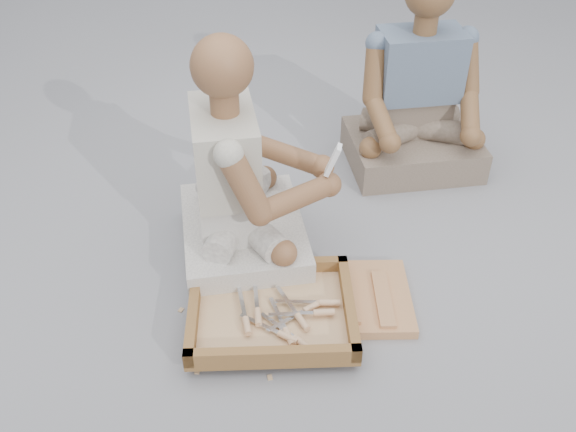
% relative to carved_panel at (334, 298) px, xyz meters
% --- Properties ---
extents(ground, '(60.00, 60.00, 0.00)m').
position_rel_carved_panel_xyz_m(ground, '(-0.15, -0.10, -0.02)').
color(ground, gray).
rests_on(ground, ground).
extents(carved_panel, '(0.59, 0.44, 0.04)m').
position_rel_carved_panel_xyz_m(carved_panel, '(0.00, 0.00, 0.00)').
color(carved_panel, '#A87041').
rests_on(carved_panel, ground).
extents(tool_tray, '(0.63, 0.54, 0.07)m').
position_rel_carved_panel_xyz_m(tool_tray, '(-0.20, -0.14, 0.04)').
color(tool_tray, brown).
rests_on(tool_tray, carved_panel).
extents(chisel_0, '(0.07, 0.22, 0.02)m').
position_rel_carved_panel_xyz_m(chisel_0, '(-0.24, -0.16, 0.06)').
color(chisel_0, silver).
rests_on(chisel_0, tool_tray).
extents(chisel_1, '(0.22, 0.04, 0.02)m').
position_rel_carved_panel_xyz_m(chisel_1, '(-0.03, -0.09, 0.06)').
color(chisel_1, silver).
rests_on(chisel_1, tool_tray).
extents(chisel_2, '(0.22, 0.07, 0.02)m').
position_rel_carved_panel_xyz_m(chisel_2, '(-0.05, -0.14, 0.06)').
color(chisel_2, silver).
rests_on(chisel_2, tool_tray).
extents(chisel_3, '(0.21, 0.10, 0.02)m').
position_rel_carved_panel_xyz_m(chisel_3, '(-0.15, -0.25, 0.06)').
color(chisel_3, silver).
rests_on(chisel_3, tool_tray).
extents(chisel_4, '(0.12, 0.20, 0.02)m').
position_rel_carved_panel_xyz_m(chisel_4, '(-0.13, -0.23, 0.05)').
color(chisel_4, silver).
rests_on(chisel_4, tool_tray).
extents(chisel_5, '(0.17, 0.17, 0.02)m').
position_rel_carved_panel_xyz_m(chisel_5, '(-0.08, -0.12, 0.06)').
color(chisel_5, silver).
rests_on(chisel_5, tool_tray).
extents(chisel_6, '(0.19, 0.14, 0.02)m').
position_rel_carved_panel_xyz_m(chisel_6, '(-0.10, -0.26, 0.06)').
color(chisel_6, silver).
rests_on(chisel_6, tool_tray).
extents(chisel_7, '(0.14, 0.19, 0.02)m').
position_rel_carved_panel_xyz_m(chisel_7, '(-0.10, -0.17, 0.06)').
color(chisel_7, silver).
rests_on(chisel_7, tool_tray).
extents(chisel_8, '(0.09, 0.21, 0.02)m').
position_rel_carved_panel_xyz_m(chisel_8, '(-0.27, -0.21, 0.06)').
color(chisel_8, silver).
rests_on(chisel_8, tool_tray).
extents(wood_chip_0, '(0.02, 0.02, 0.00)m').
position_rel_carved_panel_xyz_m(wood_chip_0, '(0.03, -0.26, -0.02)').
color(wood_chip_0, '#D9AC80').
rests_on(wood_chip_0, ground).
extents(wood_chip_1, '(0.02, 0.02, 0.00)m').
position_rel_carved_panel_xyz_m(wood_chip_1, '(-0.20, -0.19, -0.02)').
color(wood_chip_1, '#D9AC80').
rests_on(wood_chip_1, ground).
extents(wood_chip_2, '(0.02, 0.02, 0.00)m').
position_rel_carved_panel_xyz_m(wood_chip_2, '(-0.00, 0.16, -0.02)').
color(wood_chip_2, '#D9AC80').
rests_on(wood_chip_2, ground).
extents(wood_chip_3, '(0.02, 0.02, 0.00)m').
position_rel_carved_panel_xyz_m(wood_chip_3, '(-0.17, -0.36, -0.02)').
color(wood_chip_3, '#D9AC80').
rests_on(wood_chip_3, ground).
extents(wood_chip_4, '(0.02, 0.02, 0.00)m').
position_rel_carved_panel_xyz_m(wood_chip_4, '(-0.33, -0.12, -0.02)').
color(wood_chip_4, '#D9AC80').
rests_on(wood_chip_4, ground).
extents(wood_chip_5, '(0.02, 0.02, 0.00)m').
position_rel_carved_panel_xyz_m(wood_chip_5, '(-0.22, -0.15, -0.02)').
color(wood_chip_5, '#D9AC80').
rests_on(wood_chip_5, ground).
extents(wood_chip_6, '(0.02, 0.02, 0.00)m').
position_rel_carved_panel_xyz_m(wood_chip_6, '(-0.01, 0.12, -0.02)').
color(wood_chip_6, '#D9AC80').
rests_on(wood_chip_6, ground).
extents(wood_chip_7, '(0.02, 0.02, 0.00)m').
position_rel_carved_panel_xyz_m(wood_chip_7, '(0.05, -0.12, -0.02)').
color(wood_chip_7, '#D9AC80').
rests_on(wood_chip_7, ground).
extents(wood_chip_8, '(0.02, 0.02, 0.00)m').
position_rel_carved_panel_xyz_m(wood_chip_8, '(-0.02, -0.02, -0.02)').
color(wood_chip_8, '#D9AC80').
rests_on(wood_chip_8, ground).
extents(wood_chip_9, '(0.02, 0.02, 0.00)m').
position_rel_carved_panel_xyz_m(wood_chip_9, '(-0.13, 0.19, -0.02)').
color(wood_chip_9, '#D9AC80').
rests_on(wood_chip_9, ground).
extents(wood_chip_10, '(0.02, 0.02, 0.00)m').
position_rel_carved_panel_xyz_m(wood_chip_10, '(-0.53, -0.12, -0.02)').
color(wood_chip_10, '#D9AC80').
rests_on(wood_chip_10, ground).
extents(wood_chip_11, '(0.02, 0.02, 0.00)m').
position_rel_carved_panel_xyz_m(wood_chip_11, '(0.08, 0.13, -0.02)').
color(wood_chip_11, '#D9AC80').
rests_on(wood_chip_11, ground).
extents(wood_chip_12, '(0.02, 0.02, 0.00)m').
position_rel_carved_panel_xyz_m(wood_chip_12, '(-0.40, -0.38, -0.02)').
color(wood_chip_12, '#D9AC80').
rests_on(wood_chip_12, ground).
extents(wood_chip_13, '(0.02, 0.02, 0.00)m').
position_rel_carved_panel_xyz_m(wood_chip_13, '(-0.41, -0.31, -0.02)').
color(wood_chip_13, '#D9AC80').
rests_on(wood_chip_13, ground).
extents(craftsman, '(0.66, 0.68, 0.88)m').
position_rel_carved_panel_xyz_m(craftsman, '(-0.38, 0.22, 0.28)').
color(craftsman, silver).
rests_on(craftsman, ground).
extents(companion, '(0.68, 0.60, 0.88)m').
position_rel_carved_panel_xyz_m(companion, '(0.26, 0.96, 0.28)').
color(companion, '#796657').
rests_on(companion, ground).
extents(mobile_phone, '(0.06, 0.05, 0.12)m').
position_rel_carved_panel_xyz_m(mobile_phone, '(-0.05, 0.26, 0.41)').
color(mobile_phone, white).
rests_on(mobile_phone, craftsman).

